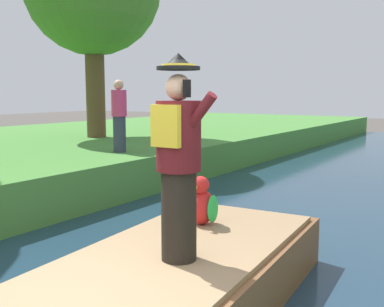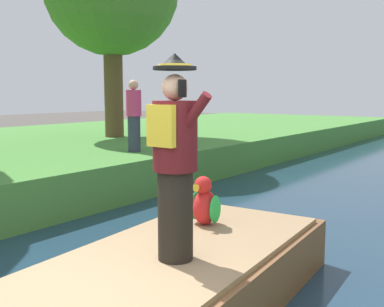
{
  "view_description": "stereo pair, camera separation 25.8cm",
  "coord_description": "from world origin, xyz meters",
  "px_view_note": "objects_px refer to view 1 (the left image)",
  "views": [
    {
      "loc": [
        2.48,
        -2.34,
        2.22
      ],
      "look_at": [
        -0.06,
        1.52,
        1.61
      ],
      "focal_mm": 43.2,
      "sensor_mm": 36.0,
      "label": 1
    },
    {
      "loc": [
        2.69,
        -2.19,
        2.22
      ],
      "look_at": [
        -0.06,
        1.52,
        1.61
      ],
      "focal_mm": 43.2,
      "sensor_mm": 36.0,
      "label": 2
    }
  ],
  "objects_px": {
    "person_pirate": "(179,159)",
    "parrot_plush": "(202,204)",
    "boat": "(171,284)",
    "person_bystander": "(119,116)"
  },
  "relations": [
    {
      "from": "boat",
      "to": "person_bystander",
      "type": "relative_size",
      "value": 2.71
    },
    {
      "from": "person_pirate",
      "to": "person_bystander",
      "type": "height_order",
      "value": "person_pirate"
    },
    {
      "from": "person_pirate",
      "to": "parrot_plush",
      "type": "height_order",
      "value": "person_pirate"
    },
    {
      "from": "boat",
      "to": "parrot_plush",
      "type": "relative_size",
      "value": 7.6
    },
    {
      "from": "person_pirate",
      "to": "person_bystander",
      "type": "relative_size",
      "value": 1.16
    },
    {
      "from": "boat",
      "to": "parrot_plush",
      "type": "distance_m",
      "value": 1.16
    },
    {
      "from": "parrot_plush",
      "to": "person_bystander",
      "type": "distance_m",
      "value": 5.39
    },
    {
      "from": "person_pirate",
      "to": "person_bystander",
      "type": "xyz_separation_m",
      "value": [
        -4.65,
        4.34,
        0.08
      ]
    },
    {
      "from": "boat",
      "to": "person_bystander",
      "type": "height_order",
      "value": "person_bystander"
    },
    {
      "from": "boat",
      "to": "person_pirate",
      "type": "distance_m",
      "value": 1.25
    }
  ]
}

